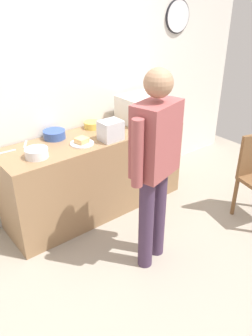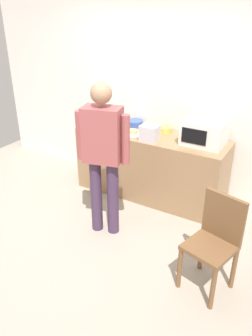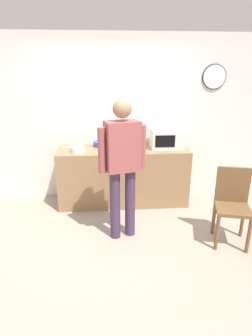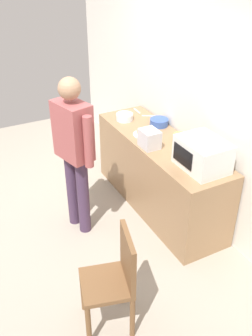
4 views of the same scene
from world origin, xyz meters
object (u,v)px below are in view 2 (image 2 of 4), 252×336
microwave (204,132)px  person_standing (103,150)px  salad_bowl (103,125)px  cereal_bowl (165,129)px  toaster (150,133)px  spoon_utensil (103,120)px  fork_utensil (118,122)px  sandwich_plate (133,133)px  wooden_chair (215,239)px  mixing_bowl (135,123)px

microwave → person_standing: 1.29m
salad_bowl → cereal_bowl: bearing=20.7°
toaster → spoon_utensil: bearing=158.7°
microwave → fork_utensil: (-1.34, 0.19, -0.15)m
sandwich_plate → person_standing: (0.14, -0.89, 0.12)m
sandwich_plate → wooden_chair: (1.47, -1.09, -0.39)m
cereal_bowl → mixing_bowl: (-0.46, -0.00, 0.01)m
microwave → spoon_utensil: bearing=175.1°
microwave → salad_bowl: bearing=-174.0°
microwave → salad_bowl: size_ratio=2.39×
mixing_bowl → wooden_chair: (1.61, -1.39, -0.41)m
microwave → fork_utensil: size_ratio=2.94×
salad_bowl → mixing_bowl: 0.45m
microwave → toaster: size_ratio=2.27×
sandwich_plate → cereal_bowl: 0.44m
microwave → wooden_chair: microwave is taller
microwave → toaster: bearing=-159.1°
sandwich_plate → salad_bowl: size_ratio=1.12×
sandwich_plate → cereal_bowl: cereal_bowl is taller
wooden_chair → toaster: bearing=139.8°
salad_bowl → person_standing: bearing=-55.7°
microwave → person_standing: (-0.76, -1.04, -0.01)m
fork_utensil → wooden_chair: bearing=-36.6°
microwave → wooden_chair: (0.57, -1.24, -0.52)m
sandwich_plate → spoon_utensil: 0.71m
salad_bowl → wooden_chair: 2.27m
cereal_bowl → wooden_chair: 1.85m
toaster → fork_utensil: 0.85m
microwave → mixing_bowl: microwave is taller
microwave → cereal_bowl: bearing=164.9°
spoon_utensil → person_standing: (0.79, -1.17, 0.13)m
salad_bowl → toaster: toaster is taller
sandwich_plate → spoon_utensil: bearing=156.9°
cereal_bowl → person_standing: person_standing is taller
toaster → person_standing: person_standing is taller
fork_utensil → cereal_bowl: bearing=-2.2°
salad_bowl → fork_utensil: size_ratio=1.23×
mixing_bowl → wooden_chair: size_ratio=0.24×
toaster → spoon_utensil: toaster is taller
cereal_bowl → person_standing: 1.21m
cereal_bowl → person_standing: size_ratio=0.10×
toaster → mixing_bowl: bearing=137.7°
toaster → spoon_utensil: (-0.94, 0.36, -0.10)m
spoon_utensil → wooden_chair: wooden_chair is taller
salad_bowl → spoon_utensil: salad_bowl is taller
cereal_bowl → person_standing: bearing=-98.7°
salad_bowl → cereal_bowl: salad_bowl is taller
sandwich_plate → cereal_bowl: (0.32, 0.30, 0.01)m
toaster → spoon_utensil: 1.01m
mixing_bowl → spoon_utensil: mixing_bowl is taller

